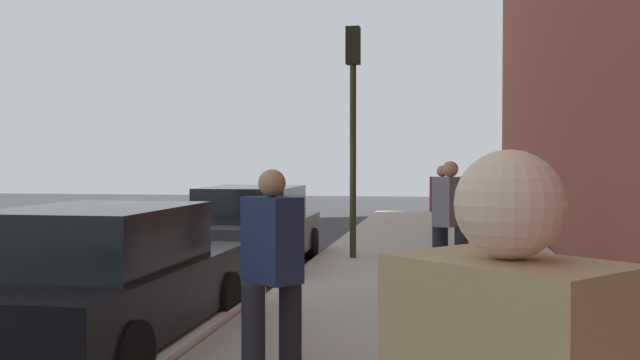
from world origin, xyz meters
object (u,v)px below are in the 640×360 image
object	(u,v)px
parked_car_black	(106,279)
rolling_suitcase	(439,240)
pedestrian_navy_coat	(272,269)
traffic_light_pole	(353,102)
pedestrian_burgundy_coat	(442,206)
pedestrian_grey_coat	(450,218)
pedestrian_blue_coat	(491,200)
parked_car_charcoal	(254,228)

from	to	relation	value
parked_car_black	rolling_suitcase	size ratio (longest dim) A/B	4.68
pedestrian_navy_coat	traffic_light_pole	bearing A→B (deg)	2.09
pedestrian_burgundy_coat	pedestrian_navy_coat	world-z (taller)	pedestrian_navy_coat
pedestrian_grey_coat	rolling_suitcase	size ratio (longest dim) A/B	1.96
parked_car_black	traffic_light_pole	xyz separation A→B (m)	(6.60, -1.75, 2.33)
parked_car_black	pedestrian_blue_coat	world-z (taller)	pedestrian_blue_coat
parked_car_charcoal	traffic_light_pole	distance (m)	3.00
parked_car_black	pedestrian_navy_coat	size ratio (longest dim) A/B	2.48
pedestrian_navy_coat	pedestrian_blue_coat	bearing A→B (deg)	-11.96
parked_car_charcoal	pedestrian_blue_coat	distance (m)	6.74
traffic_light_pole	rolling_suitcase	distance (m)	3.18
pedestrian_grey_coat	pedestrian_blue_coat	bearing A→B (deg)	-8.61
rolling_suitcase	pedestrian_navy_coat	bearing A→B (deg)	171.10
pedestrian_grey_coat	traffic_light_pole	distance (m)	3.75
pedestrian_burgundy_coat	parked_car_charcoal	bearing A→B (deg)	118.27
parked_car_charcoal	pedestrian_grey_coat	world-z (taller)	pedestrian_grey_coat
parked_car_charcoal	pedestrian_burgundy_coat	xyz separation A→B (m)	(1.83, -3.39, 0.32)
pedestrian_navy_coat	rolling_suitcase	size ratio (longest dim) A/B	1.89
pedestrian_navy_coat	rolling_suitcase	bearing A→B (deg)	-8.90
pedestrian_blue_coat	pedestrian_navy_coat	bearing A→B (deg)	168.04
pedestrian_burgundy_coat	traffic_light_pole	xyz separation A→B (m)	(-1.08, 1.66, 2.01)
pedestrian_blue_coat	pedestrian_navy_coat	xyz separation A→B (m)	(-11.97, 2.54, 0.04)
pedestrian_grey_coat	rolling_suitcase	xyz separation A→B (m)	(3.37, 0.17, -0.68)
pedestrian_blue_coat	rolling_suitcase	xyz separation A→B (m)	(-3.50, 1.21, -0.61)
parked_car_charcoal	pedestrian_grey_coat	bearing A→B (deg)	-118.50
parked_car_black	pedestrian_grey_coat	distance (m)	5.31
parked_car_black	pedestrian_grey_coat	world-z (taller)	pedestrian_grey_coat
pedestrian_grey_coat	rolling_suitcase	world-z (taller)	pedestrian_grey_coat
parked_car_charcoal	pedestrian_grey_coat	size ratio (longest dim) A/B	2.38
pedestrian_grey_coat	traffic_light_pole	size ratio (longest dim) A/B	0.42
pedestrian_navy_coat	parked_car_charcoal	bearing A→B (deg)	16.03
parked_car_charcoal	pedestrian_blue_coat	world-z (taller)	pedestrian_blue_coat
rolling_suitcase	traffic_light_pole	bearing A→B (deg)	113.90
parked_car_charcoal	rolling_suitcase	world-z (taller)	parked_car_charcoal
pedestrian_blue_coat	pedestrian_grey_coat	xyz separation A→B (m)	(-6.87, 1.04, 0.07)
pedestrian_grey_coat	rolling_suitcase	distance (m)	3.44
pedestrian_blue_coat	traffic_light_pole	bearing A→B (deg)	146.20
pedestrian_burgundy_coat	rolling_suitcase	distance (m)	0.74
pedestrian_burgundy_coat	pedestrian_navy_coat	bearing A→B (deg)	171.14
pedestrian_navy_coat	rolling_suitcase	xyz separation A→B (m)	(8.48, -1.33, -0.65)
parked_car_charcoal	pedestrian_burgundy_coat	world-z (taller)	pedestrian_burgundy_coat
pedestrian_navy_coat	pedestrian_grey_coat	world-z (taller)	pedestrian_grey_coat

